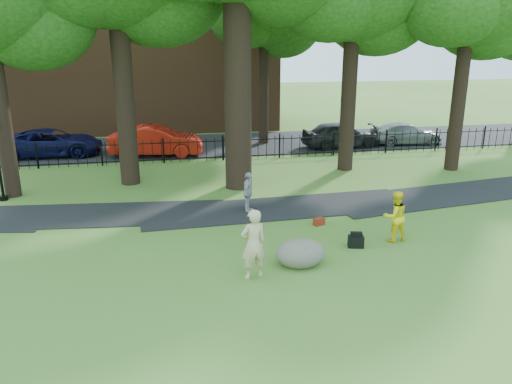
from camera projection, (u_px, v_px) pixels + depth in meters
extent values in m
plane|color=#436F26|center=(278.00, 253.00, 14.51)|extent=(120.00, 120.00, 0.00)
cube|color=black|center=(279.00, 209.00, 18.35)|extent=(36.07, 3.85, 0.03)
cube|color=black|center=(214.00, 145.00, 29.52)|extent=(80.00, 7.00, 0.02)
cube|color=black|center=(223.00, 141.00, 25.47)|extent=(44.00, 0.04, 0.04)
cube|color=black|center=(223.00, 157.00, 25.72)|extent=(44.00, 0.04, 0.04)
cube|color=brown|center=(141.00, 39.00, 34.53)|extent=(18.00, 8.00, 12.00)
cylinder|color=black|center=(237.00, 59.00, 19.55)|extent=(1.10, 1.10, 10.50)
cylinder|color=black|center=(0.00, 98.00, 18.74)|extent=(0.60, 0.60, 7.70)
ellipsoid|color=#153D10|center=(32.00, 16.00, 18.84)|extent=(4.80, 4.80, 4.08)
cylinder|color=black|center=(123.00, 76.00, 20.32)|extent=(0.80, 0.80, 9.10)
cylinder|color=black|center=(349.00, 80.00, 22.76)|extent=(0.70, 0.70, 8.40)
ellipsoid|color=#153D10|center=(377.00, 6.00, 22.87)|extent=(5.28, 5.28, 4.49)
cylinder|color=black|center=(461.00, 84.00, 22.81)|extent=(0.64, 0.64, 8.05)
ellipsoid|color=#153D10|center=(486.00, 13.00, 22.89)|extent=(4.96, 4.96, 4.22)
imported|color=beige|center=(253.00, 244.00, 12.76)|extent=(0.76, 0.58, 1.87)
imported|color=yellow|center=(395.00, 216.00, 15.18)|extent=(0.82, 0.66, 1.60)
imported|color=#A3A3A7|center=(248.00, 192.00, 17.79)|extent=(0.68, 0.93, 1.47)
ellipsoid|color=slate|center=(300.00, 251.00, 13.63)|extent=(1.62, 1.40, 0.80)
cylinder|color=black|center=(4.00, 198.00, 19.29)|extent=(0.32, 0.32, 0.18)
cube|color=black|center=(356.00, 242.00, 14.89)|extent=(0.52, 0.40, 0.34)
cube|color=maroon|center=(319.00, 222.00, 16.69)|extent=(0.40, 0.31, 0.24)
imported|color=red|center=(156.00, 141.00, 26.59)|extent=(5.08, 2.37, 1.61)
imported|color=#0B0D39|center=(52.00, 143.00, 26.52)|extent=(5.21, 2.45, 1.44)
imported|color=black|center=(341.00, 134.00, 28.69)|extent=(4.53, 2.09, 1.51)
imported|color=gray|center=(406.00, 134.00, 29.68)|extent=(4.42, 2.07, 1.25)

